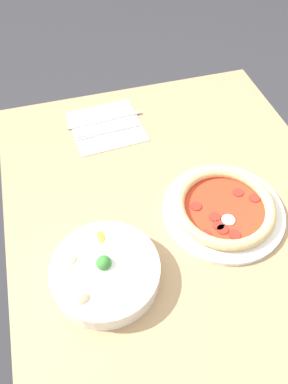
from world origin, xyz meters
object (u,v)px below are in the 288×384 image
at_px(fork, 109,132).
at_px(bowl, 105,271).
at_px(knife, 108,119).
at_px(pizza, 224,208).

bearing_deg(fork, bowl, 74.10).
xyz_separation_m(bowl, knife, (0.50, -0.11, -0.02)).
distance_m(pizza, fork, 0.41).
relative_size(bowl, knife, 1.02).
bearing_deg(knife, fork, 79.51).
height_order(pizza, fork, pizza).
bearing_deg(pizza, knife, 25.51).
distance_m(bowl, fork, 0.46).
distance_m(fork, knife, 0.06).
distance_m(pizza, bowl, 0.32).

